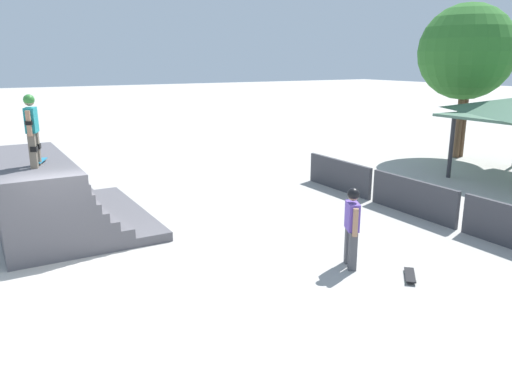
{
  "coord_description": "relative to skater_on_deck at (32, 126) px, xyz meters",
  "views": [
    {
      "loc": [
        10.42,
        -1.75,
        4.39
      ],
      "look_at": [
        -0.41,
        4.54,
        1.06
      ],
      "focal_mm": 35.0,
      "sensor_mm": 36.0,
      "label": 1
    }
  ],
  "objects": [
    {
      "name": "tree_far_back",
      "position": [
        -2.43,
        18.52,
        1.73
      ],
      "size": [
        3.38,
        3.38,
        6.34
      ],
      "color": "brown",
      "rests_on": "ground"
    },
    {
      "name": "bystander_walking",
      "position": [
        4.93,
        5.56,
        -1.86
      ],
      "size": [
        0.67,
        0.42,
        1.77
      ],
      "rotation": [
        0.0,
        0.0,
        2.66
      ],
      "color": "#4C4C51",
      "rests_on": "ground"
    },
    {
      "name": "tree_beside_pavilion",
      "position": [
        -2.36,
        18.15,
        1.81
      ],
      "size": [
        4.16,
        4.16,
        6.8
      ],
      "color": "brown",
      "rests_on": "ground"
    },
    {
      "name": "skateboard_on_deck",
      "position": [
        -0.36,
        0.11,
        -0.92
      ],
      "size": [
        0.81,
        0.47,
        0.09
      ],
      "rotation": [
        0.0,
        0.0,
        -0.36
      ],
      "color": "silver",
      "rests_on": "quarter_pipe_ramp"
    },
    {
      "name": "quarter_pipe_ramp",
      "position": [
        -1.12,
        0.3,
        -2.06
      ],
      "size": [
        5.25,
        3.74,
        1.92
      ],
      "color": "#565459",
      "rests_on": "ground"
    },
    {
      "name": "skater_on_deck",
      "position": [
        0.0,
        0.0,
        0.0
      ],
      "size": [
        0.73,
        0.38,
        1.7
      ],
      "rotation": [
        0.0,
        0.0,
        -0.32
      ],
      "color": "#6B6051",
      "rests_on": "quarter_pipe_ramp"
    },
    {
      "name": "barrier_fence",
      "position": [
        2.9,
        9.63,
        -2.37
      ],
      "size": [
        9.82,
        0.12,
        1.05
      ],
      "color": "#3D3D42",
      "rests_on": "ground"
    },
    {
      "name": "skateboard_on_ground",
      "position": [
        6.04,
        6.23,
        -2.84
      ],
      "size": [
        0.71,
        0.69,
        0.09
      ],
      "rotation": [
        0.0,
        0.0,
        5.53
      ],
      "color": "green",
      "rests_on": "ground"
    },
    {
      "name": "ground_plane",
      "position": [
        2.26,
        0.43,
        -2.9
      ],
      "size": [
        160.0,
        160.0,
        0.0
      ],
      "primitive_type": "plane",
      "color": "#ADA8A0"
    }
  ]
}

